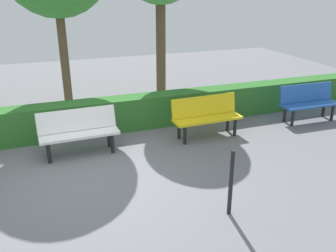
% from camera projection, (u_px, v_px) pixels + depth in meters
% --- Properties ---
extents(ground_plane, '(20.71, 20.71, 0.00)m').
position_uv_depth(ground_plane, '(89.00, 176.00, 6.19)').
color(ground_plane, slate).
extents(bench_blue, '(1.44, 0.49, 0.86)m').
position_uv_depth(bench_blue, '(308.00, 101.00, 8.56)').
color(bench_blue, blue).
rests_on(bench_blue, ground_plane).
extents(bench_yellow, '(1.50, 0.50, 0.86)m').
position_uv_depth(bench_yellow, '(206.00, 115.00, 7.65)').
color(bench_yellow, yellow).
rests_on(bench_yellow, ground_plane).
extents(bench_white, '(1.49, 0.50, 0.86)m').
position_uv_depth(bench_white, '(78.00, 130.00, 6.86)').
color(bench_white, white).
rests_on(bench_white, ground_plane).
extents(hedge_row, '(16.71, 0.50, 0.73)m').
position_uv_depth(hedge_row, '(128.00, 113.00, 8.10)').
color(hedge_row, '#2D6B28').
rests_on(hedge_row, ground_plane).
extents(railing_post_mid, '(0.06, 0.06, 1.00)m').
position_uv_depth(railing_post_mid, '(231.00, 183.00, 5.01)').
color(railing_post_mid, black).
rests_on(railing_post_mid, ground_plane).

